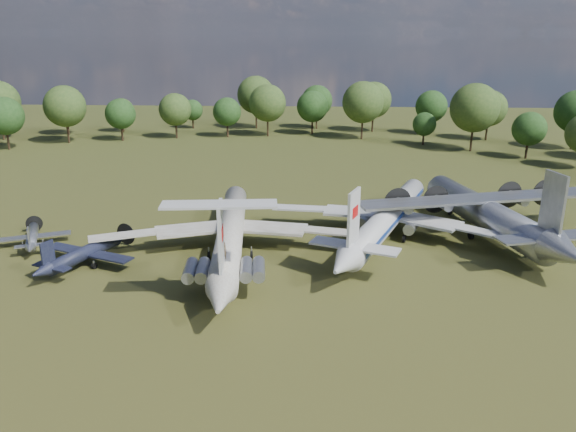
# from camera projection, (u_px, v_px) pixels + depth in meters

# --- Properties ---
(ground) EXTENTS (300.00, 300.00, 0.00)m
(ground) POSITION_uv_depth(u_px,v_px,m) (216.00, 247.00, 73.96)
(ground) COLOR #213712
(ground) RESTS_ON ground
(il62_airliner) EXTENTS (39.55, 49.03, 4.49)m
(il62_airliner) POSITION_uv_depth(u_px,v_px,m) (231.00, 237.00, 70.92)
(il62_airliner) COLOR #B3B3AE
(il62_airliner) RESTS_ON ground
(tu104_jet) EXTENTS (47.70, 54.02, 4.48)m
(tu104_jet) POSITION_uv_depth(u_px,v_px,m) (387.00, 222.00, 76.76)
(tu104_jet) COLOR silver
(tu104_jet) RESTS_ON ground
(an12_transport) EXTENTS (44.70, 47.66, 5.24)m
(an12_transport) POSITION_uv_depth(u_px,v_px,m) (485.00, 217.00, 77.31)
(an12_transport) COLOR #9FA1A7
(an12_transport) RESTS_ON ground
(small_prop_west) EXTENTS (17.65, 20.17, 2.47)m
(small_prop_west) POSITION_uv_depth(u_px,v_px,m) (85.00, 256.00, 67.58)
(small_prop_west) COLOR #161D32
(small_prop_west) RESTS_ON ground
(small_prop_northwest) EXTENTS (14.02, 15.81, 1.92)m
(small_prop_northwest) POSITION_uv_depth(u_px,v_px,m) (32.00, 239.00, 74.03)
(small_prop_northwest) COLOR #9C9FA3
(small_prop_northwest) RESTS_ON ground
(person_on_il62) EXTENTS (0.81, 0.68, 1.88)m
(person_on_il62) POSITION_uv_depth(u_px,v_px,m) (223.00, 250.00, 57.99)
(person_on_il62) COLOR #99764E
(person_on_il62) RESTS_ON il62_airliner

